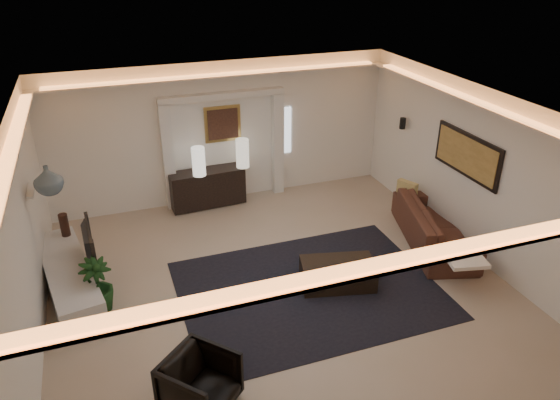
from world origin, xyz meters
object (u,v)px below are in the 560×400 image
object	(u,v)px
sofa	(434,226)
armchair	(200,383)
console	(207,188)
coffee_table	(338,274)

from	to	relation	value
sofa	armchair	world-z (taller)	armchair
console	armchair	world-z (taller)	console
sofa	coffee_table	bearing A→B (deg)	122.06
sofa	armchair	xyz separation A→B (m)	(-4.77, -2.28, 0.00)
console	armchair	bearing A→B (deg)	-106.87
sofa	console	bearing A→B (deg)	67.36
console	sofa	bearing A→B (deg)	-42.38
console	coffee_table	bearing A→B (deg)	-72.55
console	sofa	xyz separation A→B (m)	(3.53, -2.86, -0.05)
coffee_table	armchair	xyz separation A→B (m)	(-2.56, -1.66, 0.15)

